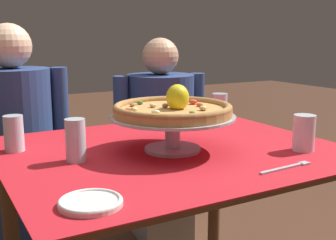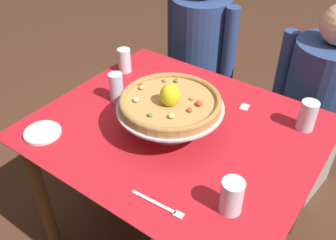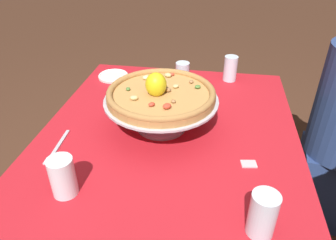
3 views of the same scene
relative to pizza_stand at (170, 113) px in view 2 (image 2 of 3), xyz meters
name	(u,v)px [view 2 (image 2 of 3)]	position (x,y,z in m)	size (l,w,h in m)	color
ground_plane	(175,236)	(0.01, 0.03, -0.85)	(14.00, 14.00, 0.00)	#4C2D1E
dining_table	(176,147)	(0.01, 0.03, -0.20)	(1.13, 0.96, 0.76)	brown
pizza_stand	(170,113)	(0.00, 0.00, 0.00)	(0.42, 0.42, 0.12)	#B7B7C1
pizza	(170,101)	(0.00, 0.00, 0.06)	(0.40, 0.40, 0.11)	#BC8447
water_glass_back_right	(307,117)	(0.44, 0.33, -0.03)	(0.07, 0.07, 0.13)	silver
water_glass_front_right	(231,198)	(0.39, -0.22, -0.04)	(0.07, 0.07, 0.12)	white
water_glass_side_left	(117,89)	(-0.32, 0.04, -0.03)	(0.06, 0.06, 0.13)	silver
water_glass_back_left	(124,62)	(-0.47, 0.26, -0.04)	(0.07, 0.07, 0.12)	silver
side_plate	(42,132)	(-0.40, -0.32, -0.08)	(0.15, 0.15, 0.02)	silver
dinner_fork	(160,205)	(0.20, -0.34, -0.09)	(0.20, 0.03, 0.01)	#B7B7C1
sugar_packet	(244,107)	(0.18, 0.32, -0.09)	(0.05, 0.04, 0.01)	beige
diner_left	(199,62)	(-0.37, 0.83, -0.26)	(0.50, 0.39, 1.20)	navy
diner_right	(316,109)	(0.39, 0.80, -0.29)	(0.52, 0.41, 1.13)	gray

